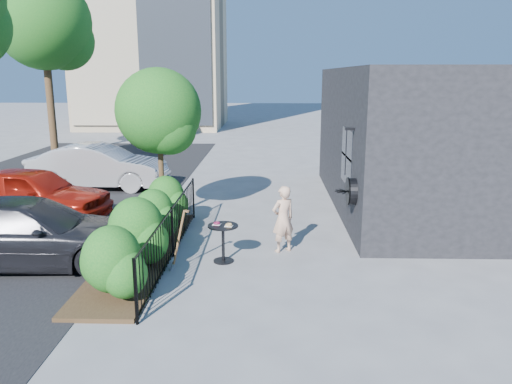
{
  "coord_description": "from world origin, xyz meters",
  "views": [
    {
      "loc": [
        0.55,
        -10.06,
        3.8
      ],
      "look_at": [
        0.25,
        0.99,
        1.2
      ],
      "focal_mm": 35.0,
      "sensor_mm": 36.0,
      "label": 1
    }
  ],
  "objects_px": {
    "patio_tree": "(161,116)",
    "woman": "(283,219)",
    "street_tree_far": "(45,28)",
    "cafe_table": "(223,237)",
    "car_red": "(32,193)",
    "car_silver": "(99,166)",
    "shovel": "(178,243)",
    "car_darkgrey": "(29,232)"
  },
  "relations": [
    {
      "from": "shovel",
      "to": "car_darkgrey",
      "type": "bearing_deg",
      "value": 175.42
    },
    {
      "from": "street_tree_far",
      "to": "car_red",
      "type": "bearing_deg",
      "value": -69.72
    },
    {
      "from": "street_tree_far",
      "to": "shovel",
      "type": "height_order",
      "value": "street_tree_far"
    },
    {
      "from": "car_red",
      "to": "car_darkgrey",
      "type": "height_order",
      "value": "car_red"
    },
    {
      "from": "street_tree_far",
      "to": "car_red",
      "type": "distance_m",
      "value": 13.06
    },
    {
      "from": "car_darkgrey",
      "to": "cafe_table",
      "type": "bearing_deg",
      "value": -91.01
    },
    {
      "from": "street_tree_far",
      "to": "woman",
      "type": "height_order",
      "value": "street_tree_far"
    },
    {
      "from": "cafe_table",
      "to": "car_silver",
      "type": "relative_size",
      "value": 0.18
    },
    {
      "from": "street_tree_far",
      "to": "cafe_table",
      "type": "distance_m",
      "value": 17.96
    },
    {
      "from": "car_darkgrey",
      "to": "shovel",
      "type": "bearing_deg",
      "value": -98.98
    },
    {
      "from": "woman",
      "to": "shovel",
      "type": "height_order",
      "value": "woman"
    },
    {
      "from": "car_darkgrey",
      "to": "car_red",
      "type": "bearing_deg",
      "value": 19.89
    },
    {
      "from": "street_tree_far",
      "to": "cafe_table",
      "type": "height_order",
      "value": "street_tree_far"
    },
    {
      "from": "woman",
      "to": "street_tree_far",
      "type": "bearing_deg",
      "value": -81.67
    },
    {
      "from": "woman",
      "to": "patio_tree",
      "type": "bearing_deg",
      "value": -67.65
    },
    {
      "from": "cafe_table",
      "to": "woman",
      "type": "bearing_deg",
      "value": 27.82
    },
    {
      "from": "cafe_table",
      "to": "car_red",
      "type": "xyz_separation_m",
      "value": [
        -5.39,
        3.0,
        0.17
      ]
    },
    {
      "from": "car_silver",
      "to": "woman",
      "type": "bearing_deg",
      "value": -133.33
    },
    {
      "from": "street_tree_far",
      "to": "car_red",
      "type": "height_order",
      "value": "street_tree_far"
    },
    {
      "from": "woman",
      "to": "car_darkgrey",
      "type": "relative_size",
      "value": 0.32
    },
    {
      "from": "patio_tree",
      "to": "car_darkgrey",
      "type": "relative_size",
      "value": 0.84
    },
    {
      "from": "car_red",
      "to": "shovel",
      "type": "bearing_deg",
      "value": -118.02
    },
    {
      "from": "street_tree_far",
      "to": "woman",
      "type": "relative_size",
      "value": 5.59
    },
    {
      "from": "patio_tree",
      "to": "car_silver",
      "type": "relative_size",
      "value": 0.86
    },
    {
      "from": "patio_tree",
      "to": "woman",
      "type": "distance_m",
      "value": 4.39
    },
    {
      "from": "patio_tree",
      "to": "cafe_table",
      "type": "bearing_deg",
      "value": -58.75
    },
    {
      "from": "car_darkgrey",
      "to": "street_tree_far",
      "type": "bearing_deg",
      "value": 16.79
    },
    {
      "from": "patio_tree",
      "to": "car_silver",
      "type": "height_order",
      "value": "patio_tree"
    },
    {
      "from": "street_tree_far",
      "to": "woman",
      "type": "xyz_separation_m",
      "value": [
        10.79,
        -13.57,
        -5.18
      ]
    },
    {
      "from": "car_silver",
      "to": "patio_tree",
      "type": "bearing_deg",
      "value": -139.5
    },
    {
      "from": "patio_tree",
      "to": "car_red",
      "type": "bearing_deg",
      "value": -179.45
    },
    {
      "from": "street_tree_far",
      "to": "shovel",
      "type": "relative_size",
      "value": 6.51
    },
    {
      "from": "patio_tree",
      "to": "cafe_table",
      "type": "distance_m",
      "value": 4.18
    },
    {
      "from": "shovel",
      "to": "car_red",
      "type": "height_order",
      "value": "car_red"
    },
    {
      "from": "woman",
      "to": "car_silver",
      "type": "height_order",
      "value": "car_silver"
    },
    {
      "from": "street_tree_far",
      "to": "car_silver",
      "type": "bearing_deg",
      "value": -57.78
    },
    {
      "from": "car_silver",
      "to": "car_darkgrey",
      "type": "distance_m",
      "value": 7.12
    },
    {
      "from": "cafe_table",
      "to": "shovel",
      "type": "xyz_separation_m",
      "value": [
        -0.86,
        -0.48,
        0.01
      ]
    },
    {
      "from": "patio_tree",
      "to": "car_silver",
      "type": "xyz_separation_m",
      "value": [
        -3.03,
        3.79,
        -2.01
      ]
    },
    {
      "from": "street_tree_far",
      "to": "car_silver",
      "type": "relative_size",
      "value": 1.8
    },
    {
      "from": "cafe_table",
      "to": "car_red",
      "type": "relative_size",
      "value": 0.2
    },
    {
      "from": "car_darkgrey",
      "to": "patio_tree",
      "type": "bearing_deg",
      "value": -37.01
    }
  ]
}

